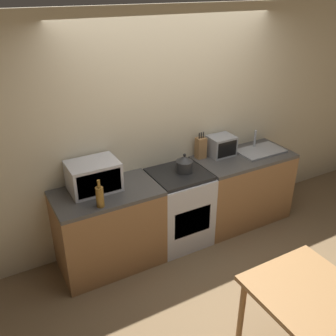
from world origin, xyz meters
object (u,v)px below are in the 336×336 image
Objects in this scene: dining_table at (308,302)px; microwave at (94,176)px; bottle at (100,196)px; stove_range at (179,207)px; toaster_oven at (221,146)px; kettle at (184,164)px.

microwave is at bearing 115.85° from dining_table.
microwave is 1.80× the size of bottle.
stove_range is 1.12m from microwave.
toaster_oven is (0.68, 0.16, 0.57)m from stove_range.
stove_range is 1.16m from bottle.
bottle is at bearing 121.80° from dining_table.
stove_range is 1.13× the size of dining_table.
bottle is at bearing -167.76° from kettle.
microwave is (-1.00, 0.11, 0.06)m from kettle.
kettle is 0.64m from toaster_oven.
stove_range is 1.80× the size of microwave.
toaster_oven is at bearing 13.21° from bottle.
microwave is at bearing 80.09° from bottle.
bottle is at bearing -166.95° from stove_range.
toaster_oven reaches higher than stove_range.
bottle reaches higher than dining_table.
microwave reaches higher than bottle.
kettle is (0.07, 0.00, 0.55)m from stove_range.
microwave reaches higher than toaster_oven.
bottle reaches higher than kettle.
microwave is (-0.93, 0.11, 0.60)m from stove_range.
dining_table is (-0.05, -1.86, -0.34)m from kettle.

